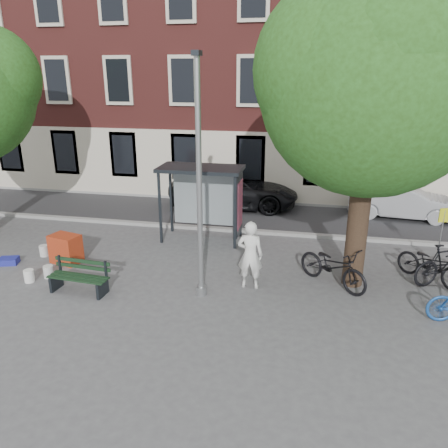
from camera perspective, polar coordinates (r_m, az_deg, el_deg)
ground at (r=11.87m, az=-2.98°, el=-9.19°), size 90.00×90.00×0.00m
road at (r=18.20m, az=2.48°, el=1.14°), size 40.00×4.00×0.01m
curb_near at (r=16.32m, az=1.36°, el=-0.80°), size 40.00×0.25×0.12m
curb_far at (r=20.08m, az=3.39°, el=3.02°), size 40.00×0.25×0.12m
building_row at (r=23.30m, az=5.28°, el=22.47°), size 30.00×8.00×14.00m
lamppost at (r=10.83m, az=-3.23°, el=3.88°), size 0.28×0.35×6.11m
tree_right at (r=11.56m, az=19.11°, el=18.09°), size 5.76×5.60×8.20m
bus_shelter at (r=15.05m, az=-1.48°, el=4.87°), size 2.85×1.45×2.62m
painter at (r=11.87m, az=3.43°, el=-4.06°), size 0.70×0.46×1.92m
bench at (r=12.47m, az=-18.36°, el=-6.75°), size 1.70×0.67×0.85m
bike_a at (r=12.45m, az=14.03°, el=-5.35°), size 2.22×2.04×1.18m
bike_c at (r=13.62m, az=25.42°, el=-4.78°), size 1.98×1.92×1.08m
bike_d at (r=13.63m, az=26.93°, el=-4.64°), size 2.06×1.51×1.23m
car_dark at (r=19.22m, az=1.30°, el=4.52°), size 5.76×3.03×1.55m
car_silver at (r=19.14m, az=22.30°, el=2.76°), size 4.33×1.83×1.39m
red_stand at (r=14.45m, az=-19.97°, el=-3.07°), size 1.02×0.81×0.90m
blue_crate at (r=15.16m, az=-26.30°, el=-4.34°), size 0.64×0.54×0.20m
bucket_a at (r=13.63m, az=-24.11°, el=-6.21°), size 0.35×0.35×0.36m
bucket_b at (r=13.69m, az=-21.95°, el=-5.79°), size 0.35×0.35×0.36m
bucket_c at (r=15.31m, az=-22.47°, el=-3.24°), size 0.36×0.36×0.36m
notice_sign at (r=14.42m, az=26.64°, el=-0.14°), size 0.32×0.14×1.89m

